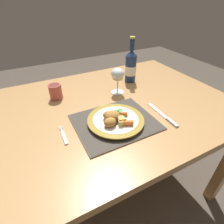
{
  "coord_description": "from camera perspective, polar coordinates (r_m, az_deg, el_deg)",
  "views": [
    {
      "loc": [
        -0.34,
        -0.7,
        1.24
      ],
      "look_at": [
        -0.04,
        -0.12,
        0.78
      ],
      "focal_mm": 28.0,
      "sensor_mm": 36.0,
      "label": 1
    }
  ],
  "objects": [
    {
      "name": "ground_plane",
      "position": [
        1.46,
        -0.64,
        -22.7
      ],
      "size": [
        6.0,
        6.0,
        0.0
      ],
      "primitive_type": "plane",
      "color": "#4C4238"
    },
    {
      "name": "dining_table",
      "position": [
        0.98,
        -0.88,
        -1.81
      ],
      "size": [
        1.32,
        0.93,
        0.74
      ],
      "color": "#AD7F4C",
      "rests_on": "ground"
    },
    {
      "name": "placemat",
      "position": [
        0.8,
        0.99,
        -3.24
      ],
      "size": [
        0.36,
        0.29,
        0.01
      ],
      "color": "brown",
      "rests_on": "dining_table"
    },
    {
      "name": "dinner_plate",
      "position": [
        0.79,
        1.21,
        -2.74
      ],
      "size": [
        0.25,
        0.25,
        0.02
      ],
      "color": "white",
      "rests_on": "placemat"
    },
    {
      "name": "breaded_croquettes",
      "position": [
        0.75,
        -0.32,
        -1.77
      ],
      "size": [
        0.09,
        0.1,
        0.04
      ],
      "color": "#A87033",
      "rests_on": "dinner_plate"
    },
    {
      "name": "green_beans_pile",
      "position": [
        0.81,
        2.37,
        -0.2
      ],
      "size": [
        0.07,
        0.07,
        0.02
      ],
      "color": "green",
      "rests_on": "dinner_plate"
    },
    {
      "name": "glazed_carrots",
      "position": [
        0.76,
        4.13,
        -2.56
      ],
      "size": [
        0.07,
        0.1,
        0.02
      ],
      "color": "orange",
      "rests_on": "dinner_plate"
    },
    {
      "name": "fork",
      "position": [
        0.75,
        -15.45,
        -7.6
      ],
      "size": [
        0.02,
        0.12,
        0.01
      ],
      "color": "silver",
      "rests_on": "dining_table"
    },
    {
      "name": "table_knife",
      "position": [
        0.87,
        16.73,
        -1.3
      ],
      "size": [
        0.02,
        0.22,
        0.01
      ],
      "color": "silver",
      "rests_on": "dining_table"
    },
    {
      "name": "wine_glass",
      "position": [
        0.99,
        1.88,
        11.94
      ],
      "size": [
        0.08,
        0.08,
        0.15
      ],
      "color": "silver",
      "rests_on": "dining_table"
    },
    {
      "name": "bottle",
      "position": [
        1.15,
        6.14,
        14.62
      ],
      "size": [
        0.07,
        0.07,
        0.28
      ],
      "color": "navy",
      "rests_on": "dining_table"
    },
    {
      "name": "roast_potatoes",
      "position": [
        0.75,
        3.12,
        -2.95
      ],
      "size": [
        0.04,
        0.04,
        0.03
      ],
      "color": "#E5BC66",
      "rests_on": "dinner_plate"
    },
    {
      "name": "drinking_cup",
      "position": [
        1.01,
        -17.97,
        6.42
      ],
      "size": [
        0.07,
        0.07,
        0.08
      ],
      "color": "#B24C42",
      "rests_on": "dining_table"
    }
  ]
}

